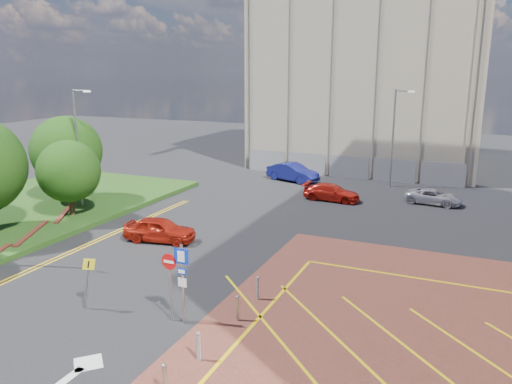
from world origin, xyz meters
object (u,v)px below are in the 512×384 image
Objects in this scene: tree_d at (66,151)px; lamp_left_far at (78,144)px; car_red_back at (332,192)px; car_silver_back at (433,197)px; tree_c at (69,171)px; sign_cluster at (178,275)px; warning_sign at (88,277)px; lamp_back at (394,135)px; car_red_left at (160,229)px; car_blue_back at (293,172)px.

lamp_left_far reaches higher than tree_d.
tree_d is 19.49m from car_red_back.
tree_c is at bearing 128.73° from car_silver_back.
sign_cluster is 1.42× the size of warning_sign.
lamp_back is 3.55× the size of warning_sign.
sign_cluster reaches higher than car_red_left.
tree_c is at bearing 146.84° from sign_cluster.
tree_d is 25.47m from lamp_back.
car_blue_back is at bearing 55.20° from lamp_left_far.
lamp_left_far is at bearing 133.10° from warning_sign.
car_red_back is at bearing 32.15° from lamp_left_far.
lamp_back is 1.68× the size of car_blue_back.
car_silver_back is (24.30, 10.45, -3.32)m from tree_d.
warning_sign is (10.83, -11.57, -3.23)m from lamp_left_far.
warning_sign is at bearing -160.75° from car_blue_back.
lamp_left_far is 2.04× the size of car_silver_back.
lamp_back is 1.89× the size of car_red_back.
car_red_back is (15.14, 9.52, -4.05)m from lamp_left_far.
car_red_left is (-2.19, 8.22, -0.74)m from warning_sign.
warning_sign is at bearing 160.12° from car_silver_back.
warning_sign is at bearing 171.17° from car_red_back.
car_blue_back reaches higher than car_red_left.
lamp_back is at bearing -24.62° from car_red_back.
lamp_left_far is 25.34m from car_silver_back.
tree_c is at bearing 131.75° from car_red_back.
car_silver_back is (22.22, 11.45, -4.11)m from lamp_left_far.
car_red_back reaches higher than car_silver_back.
lamp_left_far is 16.17m from warning_sign.
tree_d is 2.44m from lamp_left_far.
tree_c is 25.33m from car_silver_back.
car_silver_back is at bearing -50.70° from lamp_back.
lamp_left_far reaches higher than lamp_back.
lamp_left_far is 18.33m from car_blue_back.
sign_cluster is (16.80, -12.02, -1.92)m from tree_d.
tree_d is 1.44× the size of car_red_back.
car_red_left is at bearing -22.10° from tree_d.
car_red_left is 1.04× the size of car_silver_back.
car_silver_back is at bearing -72.00° from car_red_back.
sign_cluster reaches higher than warning_sign.
car_silver_back is at bearing 27.26° from lamp_left_far.
car_red_back is (14.22, 11.52, -2.58)m from tree_c.
car_blue_back is at bearing -171.17° from lamp_back.
tree_c is 18.49m from car_red_back.
car_red_back is at bearing 26.32° from tree_d.
lamp_back is at bearing -63.22° from car_blue_back.
car_red_left reaches higher than car_red_back.
sign_cluster is 9.87m from car_red_left.
tree_c is at bearing -65.29° from lamp_left_far.
car_red_left is at bearing -117.02° from lamp_back.
warning_sign is 8.54m from car_red_left.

